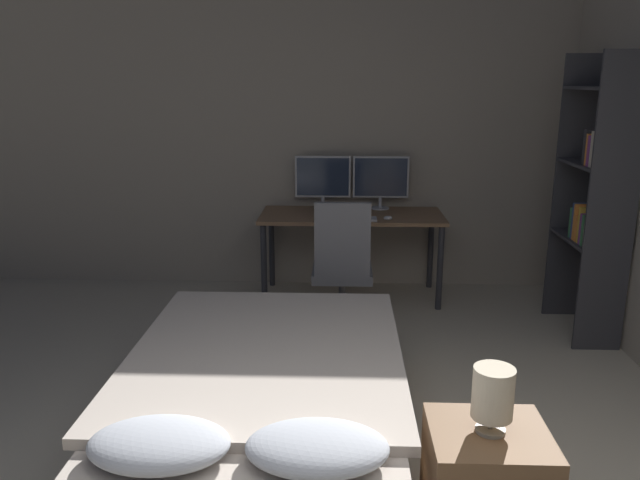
{
  "coord_description": "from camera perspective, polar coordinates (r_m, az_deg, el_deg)",
  "views": [
    {
      "loc": [
        -0.16,
        -1.46,
        1.84
      ],
      "look_at": [
        -0.32,
        2.76,
        0.75
      ],
      "focal_mm": 35.0,
      "sensor_mm": 36.0,
      "label": 1
    }
  ],
  "objects": [
    {
      "name": "office_chair",
      "position": [
        4.59,
        2.03,
        -3.79
      ],
      "size": [
        0.52,
        0.52,
        1.02
      ],
      "color": "black",
      "rests_on": "ground_plane"
    },
    {
      "name": "computer_mouse",
      "position": [
        5.07,
        6.23,
        2.01
      ],
      "size": [
        0.07,
        0.05,
        0.04
      ],
      "color": "#B7B7BC",
      "rests_on": "desk"
    },
    {
      "name": "bed",
      "position": [
        3.3,
        -5.11,
        -14.57
      ],
      "size": [
        1.4,
        2.09,
        0.56
      ],
      "color": "#846647",
      "rests_on": "ground_plane"
    },
    {
      "name": "monitor_left",
      "position": [
        5.46,
        0.26,
        5.61
      ],
      "size": [
        0.48,
        0.16,
        0.46
      ],
      "color": "#B7B7BC",
      "rests_on": "desk"
    },
    {
      "name": "bedside_lamp",
      "position": [
        2.56,
        15.53,
        -13.43
      ],
      "size": [
        0.16,
        0.16,
        0.27
      ],
      "color": "gray",
      "rests_on": "nightstand"
    },
    {
      "name": "desk",
      "position": [
        5.3,
        2.9,
        1.5
      ],
      "size": [
        1.54,
        0.67,
        0.74
      ],
      "color": "#846042",
      "rests_on": "ground_plane"
    },
    {
      "name": "bookshelf",
      "position": [
        4.81,
        24.0,
        4.18
      ],
      "size": [
        0.33,
        0.71,
        2.03
      ],
      "color": "#333338",
      "rests_on": "ground_plane"
    },
    {
      "name": "wall_back",
      "position": [
        5.59,
        3.83,
        9.41
      ],
      "size": [
        12.0,
        0.06,
        2.7
      ],
      "color": "#9E9384",
      "rests_on": "ground_plane"
    },
    {
      "name": "monitor_right",
      "position": [
        5.47,
        5.58,
        5.55
      ],
      "size": [
        0.48,
        0.16,
        0.46
      ],
      "color": "#B7B7BC",
      "rests_on": "desk"
    },
    {
      "name": "keyboard",
      "position": [
        5.05,
        2.95,
        1.95
      ],
      "size": [
        0.4,
        0.13,
        0.02
      ],
      "color": "#B7B7BC",
      "rests_on": "desk"
    }
  ]
}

